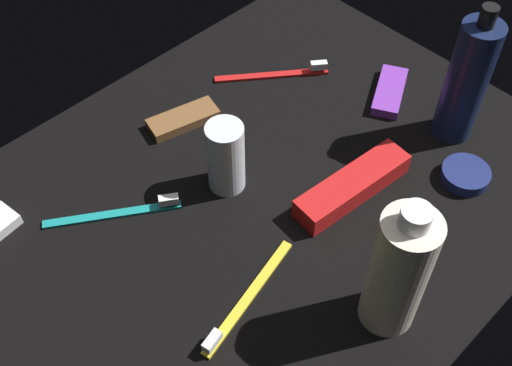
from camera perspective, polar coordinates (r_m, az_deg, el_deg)
name	(u,v)px	position (r cm, az deg, el deg)	size (l,w,h in cm)	color
ground_plane	(256,200)	(86.76, 0.00, -1.51)	(84.00, 64.00, 1.20)	black
lotion_bottle	(466,81)	(92.37, 18.15, 8.56)	(5.67, 5.67, 21.42)	#141E40
bodywash_bottle	(398,271)	(70.59, 12.50, -7.66)	(6.43, 6.43, 19.81)	silver
deodorant_stick	(226,157)	(83.84, -2.70, 2.31)	(5.00, 5.00, 10.70)	silver
toothbrush_yellow	(244,302)	(76.83, -1.09, -10.50)	(17.81, 5.22, 2.10)	yellow
toothbrush_red	(279,73)	(102.91, 2.02, 9.73)	(15.00, 11.92, 2.10)	red
toothbrush_teal	(121,211)	(85.90, -11.89, -2.49)	(15.70, 10.89, 2.10)	teal
toothpaste_box_red	(352,186)	(86.41, 8.54, -0.25)	(17.60, 4.40, 3.20)	red
snack_bar_brown	(183,119)	(95.69, -6.47, 5.65)	(10.40, 4.00, 1.50)	brown
snack_bar_purple	(387,90)	(101.66, 11.56, 8.07)	(10.40, 4.00, 1.50)	purple
cream_tin_left	(465,175)	(92.15, 18.05, 0.69)	(6.62, 6.62, 1.76)	navy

